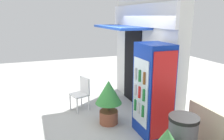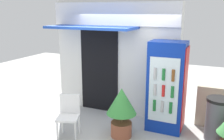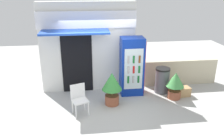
% 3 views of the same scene
% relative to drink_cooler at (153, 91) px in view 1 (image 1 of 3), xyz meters
% --- Properties ---
extents(ground, '(16.00, 16.00, 0.00)m').
position_rel_drink_cooler_xyz_m(ground, '(-1.08, -0.82, -0.98)').
color(ground, '#B2B2AD').
extents(storefront_building, '(3.22, 1.16, 3.07)m').
position_rel_drink_cooler_xyz_m(storefront_building, '(-1.46, 0.54, 0.60)').
color(storefront_building, silver).
rests_on(storefront_building, ground).
extents(drink_cooler, '(0.78, 0.64, 1.97)m').
position_rel_drink_cooler_xyz_m(drink_cooler, '(0.00, 0.00, 0.00)').
color(drink_cooler, '#0C2D9E').
rests_on(drink_cooler, ground).
extents(plastic_chair, '(0.54, 0.52, 0.89)m').
position_rel_drink_cooler_xyz_m(plastic_chair, '(-1.77, -1.12, -0.47)').
color(plastic_chair, white).
rests_on(plastic_chair, ground).
extents(potted_plant_near_shop, '(0.62, 0.62, 1.06)m').
position_rel_drink_cooler_xyz_m(potted_plant_near_shop, '(-0.76, -0.71, -0.34)').
color(potted_plant_near_shop, '#995138').
rests_on(potted_plant_near_shop, ground).
extents(trash_bin, '(0.50, 0.50, 0.89)m').
position_rel_drink_cooler_xyz_m(trash_bin, '(1.07, -0.04, -0.54)').
color(trash_bin, '#595960').
rests_on(trash_bin, ground).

